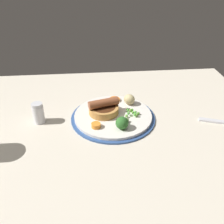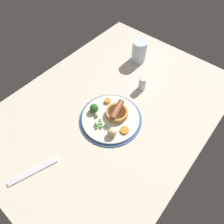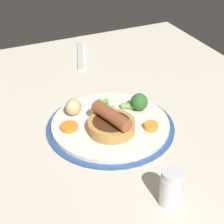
% 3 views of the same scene
% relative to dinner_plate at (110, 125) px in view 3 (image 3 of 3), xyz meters
% --- Properties ---
extents(dining_table, '(1.10, 0.80, 0.03)m').
position_rel_dinner_plate_xyz_m(dining_table, '(-0.06, -0.04, -0.02)').
color(dining_table, beige).
rests_on(dining_table, ground).
extents(dinner_plate, '(0.26, 0.26, 0.01)m').
position_rel_dinner_plate_xyz_m(dinner_plate, '(0.00, 0.00, 0.00)').
color(dinner_plate, '#2D4C84').
rests_on(dinner_plate, dining_table).
extents(sausage_pudding, '(0.10, 0.09, 0.05)m').
position_rel_dinner_plate_xyz_m(sausage_pudding, '(-0.03, 0.01, 0.03)').
color(sausage_pudding, '#BC8442').
rests_on(sausage_pudding, dinner_plate).
extents(pea_pile, '(0.05, 0.04, 0.02)m').
position_rel_dinner_plate_xyz_m(pea_pile, '(0.06, -0.01, 0.02)').
color(pea_pile, '#62A638').
rests_on(pea_pile, dinner_plate).
extents(broccoli_floret_near, '(0.04, 0.05, 0.04)m').
position_rel_dinner_plate_xyz_m(broccoli_floret_near, '(0.02, -0.07, 0.03)').
color(broccoli_floret_near, '#2D6628').
rests_on(broccoli_floret_near, dinner_plate).
extents(potato_chunk_0, '(0.05, 0.05, 0.03)m').
position_rel_dinner_plate_xyz_m(potato_chunk_0, '(0.06, 0.06, 0.03)').
color(potato_chunk_0, '#CCB77F').
rests_on(potato_chunk_0, dinner_plate).
extents(carrot_slice_1, '(0.04, 0.04, 0.01)m').
position_rel_dinner_plate_xyz_m(carrot_slice_1, '(-0.05, -0.06, 0.01)').
color(carrot_slice_1, orange).
rests_on(carrot_slice_1, dinner_plate).
extents(carrot_slice_4, '(0.05, 0.05, 0.01)m').
position_rel_dinner_plate_xyz_m(carrot_slice_4, '(0.01, 0.08, 0.01)').
color(carrot_slice_4, orange).
rests_on(carrot_slice_4, dinner_plate).
extents(fork, '(0.18, 0.08, 0.01)m').
position_rel_dinner_plate_xyz_m(fork, '(0.35, -0.07, -0.00)').
color(fork, silver).
rests_on(fork, dining_table).
extents(salt_shaker, '(0.03, 0.03, 0.07)m').
position_rel_dinner_plate_xyz_m(salt_shaker, '(-0.23, -0.00, 0.03)').
color(salt_shaker, silver).
rests_on(salt_shaker, dining_table).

